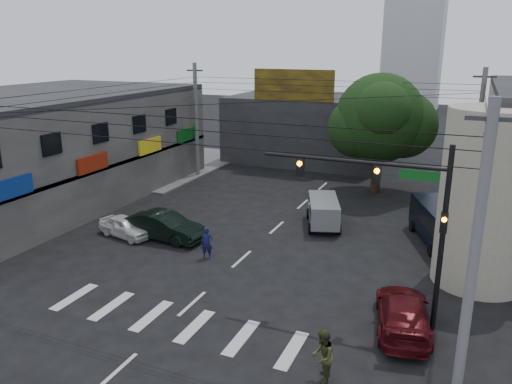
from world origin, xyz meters
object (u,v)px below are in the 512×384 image
Objects in this scene: white_compact at (126,226)px; maroon_sedan at (403,312)px; dark_sedan at (165,226)px; traffic_officer at (207,243)px; traffic_gantry at (398,204)px; utility_pole_near_right at (474,257)px; pedestrian_olive at (322,356)px; utility_pole_far_left at (196,121)px; silver_minivan at (323,213)px; street_tree at (380,119)px; utility_pole_far_right at (477,139)px; navy_van at (441,225)px.

maroon_sedan is (15.82, -3.76, 0.10)m from white_compact.
traffic_officer reaches higher than dark_sedan.
traffic_gantry is 0.78× the size of utility_pole_near_right.
pedestrian_olive is (-4.06, -1.24, -3.67)m from utility_pole_near_right.
traffic_officer is at bearing 154.06° from utility_pole_near_right.
dark_sedan is (5.37, -13.19, -3.83)m from utility_pole_far_left.
white_compact is 5.80m from traffic_officer.
maroon_sedan is at bearing -168.62° from silver_minivan.
street_tree is at bearing 3.95° from utility_pole_far_left.
maroon_sedan is at bearing -96.81° from utility_pole_far_right.
utility_pole_near_right is at bearing -110.81° from dark_sedan.
utility_pole_near_right reaches higher than silver_minivan.
traffic_officer is (3.45, -1.38, 0.06)m from dark_sedan.
pedestrian_olive reaches higher than silver_minivan.
maroon_sedan is 9.79m from navy_van.
maroon_sedan is at bearing -90.79° from white_compact.
dark_sedan is (-9.13, -14.19, -4.70)m from street_tree.
street_tree is at bearing 171.25° from utility_pole_far_right.
maroon_sedan is at bearing -38.62° from traffic_gantry.
navy_van is at bearing -59.56° from street_tree.
street_tree is 17.52m from dark_sedan.
utility_pole_far_left and utility_pole_far_right have the same top height.
navy_van is 12.80m from traffic_officer.
maroon_sedan is at bearing -42.74° from utility_pole_far_left.
traffic_officer is at bearing -140.11° from pedestrian_olive.
street_tree is 1.21× the size of traffic_gantry.
utility_pole_far_right is 20.81m from dark_sedan.
utility_pole_far_left is at bearing 102.68° from traffic_officer.
traffic_officer is (5.73, -0.86, 0.23)m from white_compact.
maroon_sedan is 4.71m from pedestrian_olive.
white_compact is at bearing 159.25° from utility_pole_near_right.
white_compact is (3.09, -13.72, -4.00)m from utility_pole_far_left.
pedestrian_olive is (13.85, -8.03, 0.33)m from white_compact.
utility_pole_far_right is 4.95× the size of pedestrian_olive.
utility_pole_near_right is at bearing -167.78° from silver_minivan.
navy_van is at bearing 160.53° from pedestrian_olive.
utility_pole_near_right is 1.62× the size of navy_van.
dark_sedan is 3.72m from traffic_officer.
white_compact is at bearing 101.85° from silver_minivan.
utility_pole_near_right is 20.50m from utility_pole_far_right.
utility_pole_far_right is 1.81× the size of maroon_sedan.
white_compact is (-17.91, -13.72, -4.00)m from utility_pole_far_right.
traffic_gantry is (3.82, -18.00, -0.64)m from street_tree.
navy_van is at bearing -21.46° from utility_pole_far_left.
utility_pole_near_right is 2.16× the size of silver_minivan.
utility_pole_far_right is 22.91m from white_compact.
dark_sedan is 14.39m from pedestrian_olive.
street_tree is 2.04× the size of silver_minivan.
utility_pole_far_left is 26.04m from maroon_sedan.
pedestrian_olive is (16.94, -21.74, -3.67)m from utility_pole_far_left.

